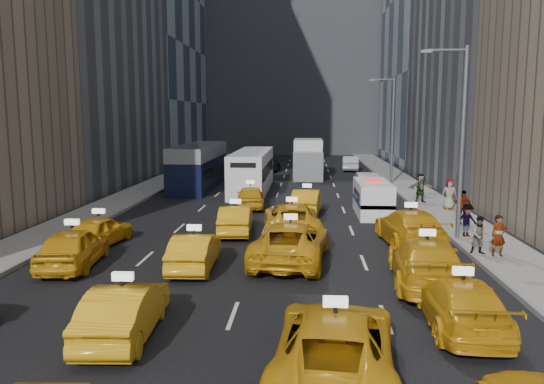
{
  "coord_description": "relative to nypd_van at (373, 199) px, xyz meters",
  "views": [
    {
      "loc": [
        2.13,
        -12.96,
        5.9
      ],
      "look_at": [
        0.4,
        13.8,
        2.0
      ],
      "focal_mm": 35.0,
      "sensor_mm": 36.0,
      "label": 1
    }
  ],
  "objects": [
    {
      "name": "misc_car_1",
      "position": [
        -12.91,
        23.02,
        -0.3
      ],
      "size": [
        2.76,
        5.01,
        1.33
      ],
      "primitive_type": "imported",
      "rotation": [
        0.0,
        0.0,
        3.26
      ],
      "color": "black",
      "rests_on": "ground"
    },
    {
      "name": "ground",
      "position": [
        -6.1,
        -18.47,
        -0.97
      ],
      "size": [
        160.0,
        160.0,
        0.0
      ],
      "primitive_type": "plane",
      "color": "black",
      "rests_on": "ground"
    },
    {
      "name": "pedestrian_5",
      "position": [
        3.63,
        3.99,
        0.14
      ],
      "size": [
        1.84,
        0.89,
        1.91
      ],
      "primitive_type": "imported",
      "rotation": [
        0.0,
        0.0,
        0.22
      ],
      "color": "gray",
      "rests_on": "sidewalk_east"
    },
    {
      "name": "building_backdrop",
      "position": [
        -6.1,
        53.53,
        19.03
      ],
      "size": [
        30.0,
        12.0,
        40.0
      ],
      "primitive_type": "cube",
      "color": "slate",
      "rests_on": "ground"
    },
    {
      "name": "city_bus",
      "position": [
        -8.2,
        9.82,
        0.57
      ],
      "size": [
        3.37,
        12.19,
        3.11
      ],
      "rotation": [
        0.0,
        0.0,
        -0.07
      ],
      "color": "silver",
      "rests_on": "ground"
    },
    {
      "name": "pedestrian_4",
      "position": [
        4.84,
        1.38,
        0.13
      ],
      "size": [
        0.96,
        0.57,
        1.9
      ],
      "primitive_type": "imported",
      "rotation": [
        0.0,
        0.0,
        -0.07
      ],
      "color": "gray",
      "rests_on": "sidewalk_east"
    },
    {
      "name": "curb_west",
      "position": [
        -15.15,
        6.53,
        -0.88
      ],
      "size": [
        0.15,
        90.0,
        0.18
      ],
      "primitive_type": "cube",
      "color": "slate",
      "rests_on": "ground"
    },
    {
      "name": "taxi_13",
      "position": [
        -7.47,
        -5.6,
        -0.25
      ],
      "size": [
        1.78,
        4.43,
        1.43
      ],
      "primitive_type": "imported",
      "rotation": [
        0.0,
        0.0,
        3.2
      ],
      "color": "orange",
      "rests_on": "ground"
    },
    {
      "name": "taxi_5",
      "position": [
        -8.79,
        -18.16,
        -0.24
      ],
      "size": [
        1.77,
        4.48,
        1.45
      ],
      "primitive_type": "imported",
      "rotation": [
        0.0,
        0.0,
        3.2
      ],
      "color": "orange",
      "rests_on": "ground"
    },
    {
      "name": "taxi_14",
      "position": [
        -4.66,
        -5.81,
        -0.17
      ],
      "size": [
        3.09,
        5.93,
        1.6
      ],
      "primitive_type": "imported",
      "rotation": [
        0.0,
        0.0,
        3.22
      ],
      "color": "orange",
      "rests_on": "ground"
    },
    {
      "name": "double_decker",
      "position": [
        -12.74,
        11.37,
        0.75
      ],
      "size": [
        2.71,
        11.89,
        3.46
      ],
      "rotation": [
        0.0,
        0.0,
        -0.0
      ],
      "color": "black",
      "rests_on": "ground"
    },
    {
      "name": "taxi_16",
      "position": [
        -7.51,
        1.85,
        -0.24
      ],
      "size": [
        2.14,
        4.43,
        1.46
      ],
      "primitive_type": "imported",
      "rotation": [
        0.0,
        0.0,
        3.24
      ],
      "color": "orange",
      "rests_on": "ground"
    },
    {
      "name": "taxi_7",
      "position": [
        0.38,
        -16.98,
        -0.26
      ],
      "size": [
        2.15,
        4.96,
        1.42
      ],
      "primitive_type": "imported",
      "rotation": [
        0.0,
        0.0,
        3.11
      ],
      "color": "orange",
      "rests_on": "ground"
    },
    {
      "name": "taxi_17",
      "position": [
        -3.91,
        0.2,
        -0.23
      ],
      "size": [
        2.0,
        4.62,
        1.48
      ],
      "primitive_type": "imported",
      "rotation": [
        0.0,
        0.0,
        3.04
      ],
      "color": "orange",
      "rests_on": "ground"
    },
    {
      "name": "pedestrian_3",
      "position": [
        4.34,
        -3.13,
        0.09
      ],
      "size": [
        1.11,
        0.59,
        1.81
      ],
      "primitive_type": "imported",
      "rotation": [
        0.0,
        0.0,
        0.11
      ],
      "color": "gray",
      "rests_on": "sidewalk_east"
    },
    {
      "name": "sidewalk_west",
      "position": [
        -16.6,
        6.53,
        -0.89
      ],
      "size": [
        3.0,
        90.0,
        0.15
      ],
      "primitive_type": "cube",
      "color": "gray",
      "rests_on": "ground"
    },
    {
      "name": "misc_car_4",
      "position": [
        0.81,
        25.64,
        -0.19
      ],
      "size": [
        2.05,
        4.84,
        1.55
      ],
      "primitive_type": "imported",
      "rotation": [
        0.0,
        0.0,
        3.05
      ],
      "color": "#B3B7BC",
      "rests_on": "ground"
    },
    {
      "name": "streetlight_near",
      "position": [
        3.08,
        -6.47,
        3.95
      ],
      "size": [
        2.15,
        0.22,
        9.0
      ],
      "color": "#595B60",
      "rests_on": "ground"
    },
    {
      "name": "box_truck",
      "position": [
        -3.8,
        19.25,
        0.8
      ],
      "size": [
        2.8,
        7.87,
        3.58
      ],
      "rotation": [
        0.0,
        0.0,
        0.01
      ],
      "color": "silver",
      "rests_on": "ground"
    },
    {
      "name": "taxi_10",
      "position": [
        -4.57,
        -10.6,
        -0.14
      ],
      "size": [
        3.31,
        6.18,
        1.65
      ],
      "primitive_type": "imported",
      "rotation": [
        0.0,
        0.0,
        3.04
      ],
      "color": "orange",
      "rests_on": "ground"
    },
    {
      "name": "taxi_9",
      "position": [
        -8.24,
        -11.78,
        -0.26
      ],
      "size": [
        1.62,
        4.32,
        1.41
      ],
      "primitive_type": "imported",
      "rotation": [
        0.0,
        0.0,
        3.17
      ],
      "color": "orange",
      "rests_on": "ground"
    },
    {
      "name": "taxi_12",
      "position": [
        -13.33,
        -8.42,
        -0.28
      ],
      "size": [
        2.18,
        4.25,
        1.38
      ],
      "primitive_type": "imported",
      "rotation": [
        0.0,
        0.0,
        3.0
      ],
      "color": "orange",
      "rests_on": "ground"
    },
    {
      "name": "taxi_6",
      "position": [
        -3.3,
        -20.12,
        -0.17
      ],
      "size": [
        3.15,
        5.95,
        1.59
      ],
      "primitive_type": "imported",
      "rotation": [
        0.0,
        0.0,
        3.05
      ],
      "color": "orange",
      "rests_on": "ground"
    },
    {
      "name": "curb_east",
      "position": [
        2.95,
        6.53,
        -0.88
      ],
      "size": [
        0.15,
        90.0,
        0.18
      ],
      "primitive_type": "cube",
      "color": "slate",
      "rests_on": "ground"
    },
    {
      "name": "streetlight_far",
      "position": [
        3.08,
        13.53,
        3.95
      ],
      "size": [
        2.15,
        0.22,
        9.0
      ],
      "color": "#595B60",
      "rests_on": "ground"
    },
    {
      "name": "misc_car_2",
      "position": [
        -3.77,
        26.85,
        -0.15
      ],
      "size": [
        2.77,
        5.82,
        1.64
      ],
      "primitive_type": "imported",
      "rotation": [
        0.0,
        0.0,
        3.06
      ],
      "color": "gray",
      "rests_on": "ground"
    },
    {
      "name": "misc_car_3",
      "position": [
        -7.63,
        24.32,
        -0.29
      ],
      "size": [
        1.89,
        4.09,
        1.36
      ],
      "primitive_type": "imported",
      "rotation": [
        0.0,
        0.0,
        3.07
      ],
      "color": "black",
      "rests_on": "ground"
    },
    {
      "name": "pedestrian_2",
      "position": [
        3.72,
        -6.1,
        -0.03
      ],
      "size": [
        1.09,
        0.66,
        1.57
      ],
      "primitive_type": "imported",
      "rotation": [
        0.0,
        0.0,
        0.26
      ],
      "color": "gray",
      "rests_on": "sidewalk_east"
    },
    {
      "name": "nypd_van",
      "position": [
        0.0,
        0.0,
        0.0
      ],
      "size": [
        2.23,
        5.1,
        2.14
      ],
      "rotation": [
        0.0,
        0.0,
        -0.06
      ],
      "color": "white",
      "rests_on": "ground"
    },
    {
      "name": "taxi_11",
      "position": [
        0.24,
        -13.22,
        -0.14
      ],
      "size": [
        2.83,
        5.92,
        1.66
      ],
      "primitive_type": "imported",
      "rotation": [
        0.0,
        0.0,
        3.05
      ],
      "color": "orange",
      "rests_on": "ground"
    },
    {
      "name": "taxi_15",
      "position": [
        0.78,
        -7.49,
        -0.13
      ],
      "size": [
        2.73,
        5.9,
        1.67
      ],
      "primitive_type": "imported",
      "rotation": [
        0.0,
        0.0,
        3.21
      ],
      "color": "orange",
      "rests_on": "ground"
    },
    {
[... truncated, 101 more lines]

